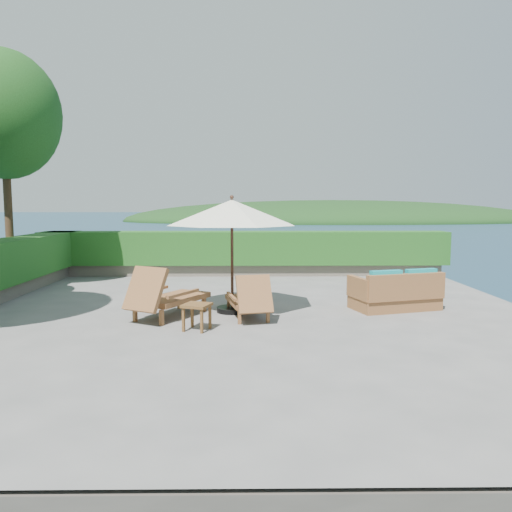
{
  "coord_description": "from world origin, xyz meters",
  "views": [
    {
      "loc": [
        0.18,
        -9.65,
        2.2
      ],
      "look_at": [
        0.3,
        0.8,
        1.1
      ],
      "focal_mm": 35.0,
      "sensor_mm": 36.0,
      "label": 1
    }
  ],
  "objects_px": {
    "lounge_left": "(165,296)",
    "side_table": "(197,309)",
    "lounge_right": "(249,299)",
    "wicker_loveseat": "(396,294)",
    "patio_umbrella": "(232,214)"
  },
  "relations": [
    {
      "from": "lounge_left",
      "to": "side_table",
      "type": "bearing_deg",
      "value": -23.93
    },
    {
      "from": "lounge_left",
      "to": "lounge_right",
      "type": "distance_m",
      "value": 1.6
    },
    {
      "from": "lounge_left",
      "to": "lounge_right",
      "type": "xyz_separation_m",
      "value": [
        1.6,
        -0.03,
        -0.06
      ]
    },
    {
      "from": "lounge_left",
      "to": "side_table",
      "type": "distance_m",
      "value": 1.17
    },
    {
      "from": "side_table",
      "to": "wicker_loveseat",
      "type": "distance_m",
      "value": 4.3
    },
    {
      "from": "patio_umbrella",
      "to": "lounge_left",
      "type": "xyz_separation_m",
      "value": [
        -1.27,
        -0.54,
        -1.56
      ]
    },
    {
      "from": "patio_umbrella",
      "to": "wicker_loveseat",
      "type": "xyz_separation_m",
      "value": [
        3.4,
        0.19,
        -1.66
      ]
    },
    {
      "from": "patio_umbrella",
      "to": "side_table",
      "type": "relative_size",
      "value": 6.17
    },
    {
      "from": "lounge_left",
      "to": "wicker_loveseat",
      "type": "distance_m",
      "value": 4.73
    },
    {
      "from": "side_table",
      "to": "wicker_loveseat",
      "type": "xyz_separation_m",
      "value": [
        3.97,
        1.66,
        -0.05
      ]
    },
    {
      "from": "lounge_right",
      "to": "lounge_left",
      "type": "bearing_deg",
      "value": 166.64
    },
    {
      "from": "lounge_left",
      "to": "lounge_right",
      "type": "bearing_deg",
      "value": 28.27
    },
    {
      "from": "lounge_right",
      "to": "wicker_loveseat",
      "type": "distance_m",
      "value": 3.16
    },
    {
      "from": "side_table",
      "to": "lounge_left",
      "type": "bearing_deg",
      "value": 126.84
    },
    {
      "from": "patio_umbrella",
      "to": "side_table",
      "type": "bearing_deg",
      "value": -110.96
    }
  ]
}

